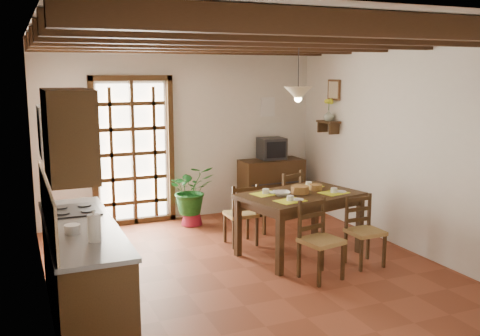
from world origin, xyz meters
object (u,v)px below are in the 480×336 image
chair_near_right (364,244)px  pendant_lamp (298,92)px  dining_table (300,201)px  chair_far_left (241,225)px  potted_plant (191,189)px  sideboard (271,186)px  chair_far_right (283,215)px  crt_tv (272,148)px  chair_near_left (320,254)px  kitchen_counter (83,270)px

chair_near_right → pendant_lamp: (-0.53, 0.76, 1.81)m
dining_table → chair_far_left: bearing=116.2°
chair_far_left → potted_plant: bearing=-73.6°
pendant_lamp → sideboard: bearing=72.4°
chair_far_left → chair_near_right: bearing=129.7°
chair_far_left → chair_far_right: size_ratio=0.90×
chair_far_right → crt_tv: 1.51m
chair_near_left → sideboard: (0.81, 2.87, 0.16)m
chair_near_right → chair_far_left: size_ratio=0.99×
chair_near_left → chair_near_right: chair_near_left is taller
chair_near_left → sideboard: 2.99m
chair_near_right → chair_far_right: chair_far_right is taller
chair_near_left → chair_far_left: chair_near_left is taller
dining_table → chair_far_right: 0.94m
dining_table → chair_far_right: (0.20, 0.82, -0.40)m
chair_near_right → pendant_lamp: bearing=124.3°
chair_near_right → pendant_lamp: pendant_lamp is taller
chair_far_right → pendant_lamp: pendant_lamp is taller
chair_near_left → dining_table: bearing=65.4°
dining_table → chair_far_right: bearing=63.8°
kitchen_counter → chair_far_left: 2.68m
kitchen_counter → pendant_lamp: 3.34m
dining_table → pendant_lamp: 1.38m
kitchen_counter → crt_tv: bearing=39.6°
chair_near_right → sideboard: 2.71m
chair_far_right → dining_table: bearing=54.4°
kitchen_counter → chair_far_right: (2.99, 1.60, -0.18)m
potted_plant → chair_near_left: bearing=-75.9°
potted_plant → pendant_lamp: size_ratio=2.33×
chair_near_right → sideboard: sideboard is taller
kitchen_counter → chair_far_left: bearing=32.4°
potted_plant → pendant_lamp: pendant_lamp is taller
chair_far_left → pendant_lamp: bearing=134.4°
kitchen_counter → chair_near_right: 3.33m
chair_near_right → chair_far_right: 1.52m
pendant_lamp → kitchen_counter: bearing=-162.6°
crt_tv → chair_near_left: bearing=-102.7°
chair_near_left → sideboard: bearing=62.8°
dining_table → chair_near_right: chair_near_right is taller
chair_near_right → crt_tv: size_ratio=1.98×
chair_near_left → crt_tv: crt_tv is taller
pendant_lamp → chair_near_right: bearing=-54.9°
kitchen_counter → crt_tv: 4.46m
dining_table → chair_near_left: (-0.19, -0.82, -0.42)m
chair_near_left → chair_near_right: (0.73, 0.16, -0.02)m
chair_far_right → potted_plant: 1.48m
crt_tv → potted_plant: (-1.48, -0.22, -0.51)m
chair_far_right → pendant_lamp: 1.93m
potted_plant → chair_near_right: bearing=-60.7°
chair_far_left → chair_far_right: 0.75m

